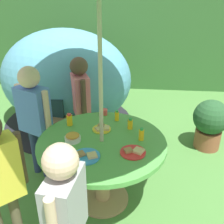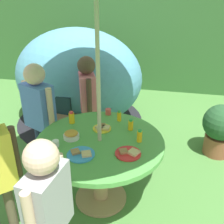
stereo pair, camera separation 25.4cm
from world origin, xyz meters
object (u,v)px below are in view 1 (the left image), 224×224
object	(u,v)px
garden_table	(102,154)
child_in_grey_shirt	(65,207)
plate_back_edge	(133,152)
potted_plant	(210,122)
cup_near	(105,112)
juice_bottle_center_front	(130,124)
child_in_pink_shirt	(80,94)
juice_bottle_far_left	(141,134)
cup_far	(58,147)
plate_near_left	(86,156)
juice_bottle_near_right	(117,116)
juice_bottle_far_right	(69,120)
dome_tent	(66,79)
plate_mid_right	(102,128)
child_in_blue_shirt	(34,110)
wooden_chair	(50,106)
snack_bowl	(73,137)

from	to	relation	value
garden_table	child_in_grey_shirt	distance (m)	0.93
plate_back_edge	potted_plant	bearing A→B (deg)	51.93
cup_near	juice_bottle_center_front	bearing A→B (deg)	-44.26
child_in_pink_shirt	plate_back_edge	xyz separation A→B (m)	(0.66, -1.04, -0.08)
garden_table	potted_plant	xyz separation A→B (m)	(1.28, 1.09, -0.19)
juice_bottle_far_left	cup_far	xyz separation A→B (m)	(-0.72, -0.23, -0.03)
plate_near_left	juice_bottle_near_right	world-z (taller)	juice_bottle_near_right
plate_back_edge	plate_near_left	size ratio (longest dim) A/B	0.94
juice_bottle_near_right	juice_bottle_far_right	world-z (taller)	juice_bottle_far_right
dome_tent	child_in_grey_shirt	distance (m)	2.61
dome_tent	plate_mid_right	distance (m)	1.61
cup_near	child_in_blue_shirt	bearing A→B (deg)	-165.86
garden_table	wooden_chair	bearing A→B (deg)	128.66
garden_table	juice_bottle_near_right	bearing A→B (deg)	75.32
child_in_grey_shirt	juice_bottle_near_right	distance (m)	1.32
plate_near_left	wooden_chair	bearing A→B (deg)	119.23
potted_plant	child_in_grey_shirt	bearing A→B (deg)	-124.99
garden_table	juice_bottle_far_left	distance (m)	0.42
dome_tent	potted_plant	distance (m)	2.12
juice_bottle_near_right	child_in_blue_shirt	bearing A→B (deg)	-175.79
child_in_blue_shirt	cup_near	size ratio (longest dim) A/B	19.77
plate_back_edge	juice_bottle_near_right	world-z (taller)	juice_bottle_near_right
plate_mid_right	juice_bottle_center_front	xyz separation A→B (m)	(0.28, 0.05, 0.04)
snack_bowl	juice_bottle_center_front	world-z (taller)	juice_bottle_center_front
juice_bottle_far_right	wooden_chair	bearing A→B (deg)	120.95
cup_near	cup_far	xyz separation A→B (m)	(-0.32, -0.70, -0.00)
potted_plant	plate_near_left	bearing A→B (deg)	-135.52
plate_mid_right	juice_bottle_near_right	xyz separation A→B (m)	(0.13, 0.21, 0.04)
garden_table	snack_bowl	size ratio (longest dim) A/B	8.01
child_in_pink_shirt	juice_bottle_far_right	size ratio (longest dim) A/B	9.80
wooden_chair	plate_back_edge	world-z (taller)	wooden_chair
garden_table	juice_bottle_near_right	size ratio (longest dim) A/B	10.41
child_in_grey_shirt	snack_bowl	distance (m)	0.89
child_in_pink_shirt	cup_near	world-z (taller)	child_in_pink_shirt
juice_bottle_near_right	juice_bottle_far_left	xyz separation A→B (m)	(0.25, -0.36, 0.00)
juice_bottle_far_right	cup_far	size ratio (longest dim) A/B	2.12
wooden_chair	juice_bottle_far_right	distance (m)	0.89
wooden_chair	cup_near	bearing A→B (deg)	-70.40
cup_near	child_in_pink_shirt	bearing A→B (deg)	134.05
garden_table	plate_mid_right	xyz separation A→B (m)	(-0.02, 0.20, 0.16)
child_in_pink_shirt	garden_table	bearing A→B (deg)	-0.00
potted_plant	plate_back_edge	bearing A→B (deg)	-128.07
garden_table	wooden_chair	distance (m)	1.29
dome_tent	plate_near_left	bearing A→B (deg)	-62.51
child_in_pink_shirt	wooden_chair	bearing A→B (deg)	-129.55
snack_bowl	plate_back_edge	distance (m)	0.58
child_in_pink_shirt	child_in_blue_shirt	distance (m)	0.66
juice_bottle_near_right	potted_plant	bearing A→B (deg)	30.18
garden_table	dome_tent	bearing A→B (deg)	114.39
cup_far	cup_near	bearing A→B (deg)	65.43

